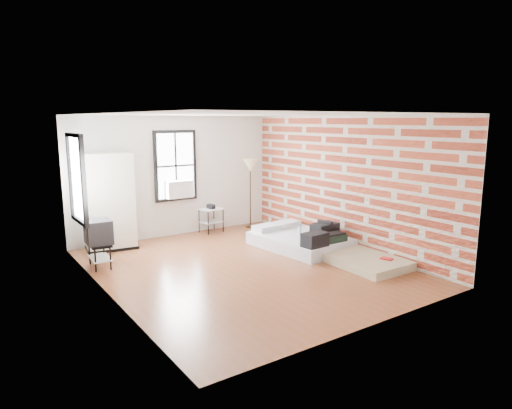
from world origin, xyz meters
TOP-DOWN VIEW (x-y plane):
  - ground at (0.00, 0.00)m, footprint 6.00×6.00m
  - room_shell at (0.23, 0.36)m, footprint 5.02×6.02m
  - mattress_main at (1.75, 0.44)m, footprint 1.65×2.12m
  - mattress_bare at (1.93, -0.73)m, footprint 1.10×2.05m
  - wardrobe at (-1.66, 2.65)m, footprint 1.10×0.73m
  - side_table at (0.78, 2.72)m, footprint 0.59×0.50m
  - floor_lamp at (1.88, 2.65)m, footprint 0.37×0.37m
  - tv_stand at (-2.21, 1.54)m, footprint 0.48×0.66m

SIDE VIEW (x-z plane):
  - ground at x=0.00m, z-range 0.00..0.00m
  - mattress_bare at x=1.93m, z-range -0.09..0.35m
  - mattress_main at x=1.75m, z-range -0.14..0.50m
  - side_table at x=0.78m, z-range 0.12..0.82m
  - tv_stand at x=-2.21m, z-range 0.19..1.09m
  - wardrobe at x=-1.66m, z-range 0.00..2.03m
  - floor_lamp at x=1.88m, z-range 0.63..2.37m
  - room_shell at x=0.23m, z-range 0.33..3.14m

